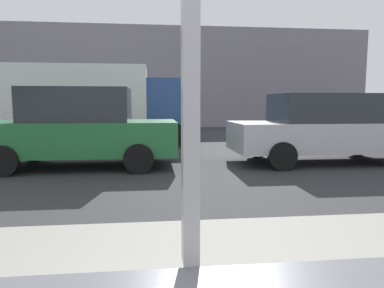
% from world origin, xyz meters
% --- Properties ---
extents(ground_plane, '(60.00, 60.00, 0.00)m').
position_xyz_m(ground_plane, '(0.00, 8.00, 0.00)').
color(ground_plane, '#2D2D30').
extents(sidewalk_strip, '(16.00, 2.80, 0.11)m').
position_xyz_m(sidewalk_strip, '(0.00, 1.60, 0.05)').
color(sidewalk_strip, gray).
rests_on(sidewalk_strip, ground).
extents(building_facade_far, '(28.00, 1.20, 6.29)m').
position_xyz_m(building_facade_far, '(0.00, 21.70, 3.14)').
color(building_facade_far, gray).
rests_on(building_facade_far, ground).
extents(parked_car_green, '(4.41, 2.04, 1.84)m').
position_xyz_m(parked_car_green, '(-1.79, 7.34, 0.92)').
color(parked_car_green, '#236B38').
rests_on(parked_car_green, ground).
extents(parked_car_silver, '(4.67, 2.02, 1.72)m').
position_xyz_m(parked_car_silver, '(4.17, 7.34, 0.87)').
color(parked_car_silver, '#BCBCC1').
rests_on(parked_car_silver, ground).
extents(box_truck, '(7.13, 2.44, 2.79)m').
position_xyz_m(box_truck, '(-2.25, 11.95, 1.55)').
color(box_truck, silver).
rests_on(box_truck, ground).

